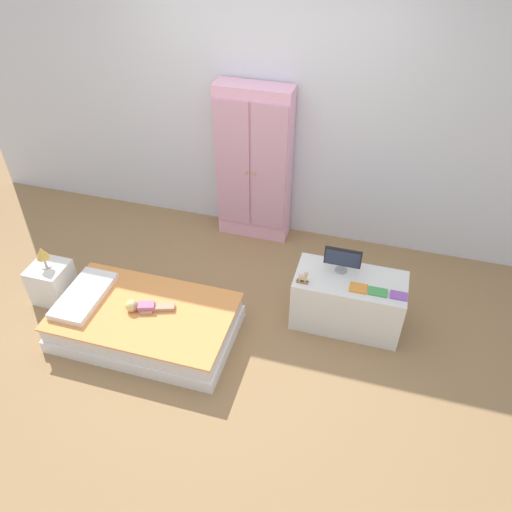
# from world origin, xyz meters

# --- Properties ---
(ground_plane) EXTENTS (10.00, 10.00, 0.02)m
(ground_plane) POSITION_xyz_m (0.00, 0.00, -0.01)
(ground_plane) COLOR #99754C
(back_wall) EXTENTS (6.40, 0.05, 2.70)m
(back_wall) POSITION_xyz_m (0.00, 1.57, 1.35)
(back_wall) COLOR silver
(back_wall) RESTS_ON ground_plane
(bed) EXTENTS (1.46, 0.85, 0.27)m
(bed) POSITION_xyz_m (-0.55, -0.22, 0.13)
(bed) COLOR white
(bed) RESTS_ON ground_plane
(pillow) EXTENTS (0.31, 0.61, 0.05)m
(pillow) POSITION_xyz_m (-1.09, -0.22, 0.30)
(pillow) COLOR white
(pillow) RESTS_ON bed
(doll) EXTENTS (0.38, 0.19, 0.10)m
(doll) POSITION_xyz_m (-0.57, -0.21, 0.31)
(doll) COLOR #D6668E
(doll) RESTS_ON bed
(nightstand) EXTENTS (0.31, 0.31, 0.36)m
(nightstand) POSITION_xyz_m (-1.54, -0.04, 0.18)
(nightstand) COLOR white
(nightstand) RESTS_ON ground_plane
(table_lamp) EXTENTS (0.11, 0.11, 0.21)m
(table_lamp) POSITION_xyz_m (-1.54, -0.04, 0.51)
(table_lamp) COLOR #B7B2AD
(table_lamp) RESTS_ON nightstand
(wardrobe) EXTENTS (0.71, 0.28, 1.57)m
(wardrobe) POSITION_xyz_m (-0.09, 1.40, 0.79)
(wardrobe) COLOR #EFADCC
(wardrobe) RESTS_ON ground_plane
(tv_stand) EXTENTS (0.89, 0.44, 0.49)m
(tv_stand) POSITION_xyz_m (1.02, 0.38, 0.25)
(tv_stand) COLOR silver
(tv_stand) RESTS_ON ground_plane
(tv_monitor) EXTENTS (0.30, 0.10, 0.22)m
(tv_monitor) POSITION_xyz_m (0.92, 0.45, 0.62)
(tv_monitor) COLOR #99999E
(tv_monitor) RESTS_ON tv_stand
(rocking_horse_toy) EXTENTS (0.09, 0.04, 0.11)m
(rocking_horse_toy) POSITION_xyz_m (0.66, 0.23, 0.54)
(rocking_horse_toy) COLOR #8E6642
(rocking_horse_toy) RESTS_ON tv_stand
(book_orange) EXTENTS (0.14, 0.11, 0.02)m
(book_orange) POSITION_xyz_m (1.09, 0.28, 0.50)
(book_orange) COLOR orange
(book_orange) RESTS_ON tv_stand
(book_green) EXTENTS (0.15, 0.09, 0.01)m
(book_green) POSITION_xyz_m (1.24, 0.28, 0.50)
(book_green) COLOR #429E51
(book_green) RESTS_ON tv_stand
(book_purple) EXTENTS (0.13, 0.09, 0.02)m
(book_purple) POSITION_xyz_m (1.40, 0.28, 0.50)
(book_purple) COLOR #8E51B2
(book_purple) RESTS_ON tv_stand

